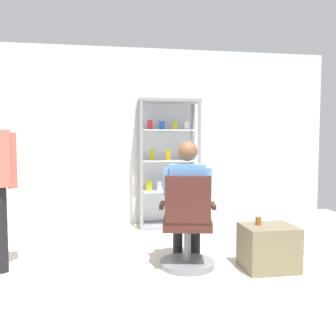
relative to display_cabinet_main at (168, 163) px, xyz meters
The scene contains 7 objects.
ground_plane 2.95m from the display_cabinet_main, 98.23° to the right, with size 7.20×7.20×0.00m, color beige.
back_wall 0.61m from the display_cabinet_main, 149.37° to the left, with size 6.00×0.10×2.70m, color silver.
display_cabinet_main is the anchor object (origin of this frame).
office_chair 1.98m from the display_cabinet_main, 93.32° to the right, with size 0.61×0.57×0.96m.
seated_shopkeeper 1.75m from the display_cabinet_main, 92.57° to the right, with size 0.54×0.61×1.29m.
storage_crate 2.27m from the display_cabinet_main, 71.15° to the right, with size 0.52×0.44×0.45m, color #72664C.
tea_glass 2.13m from the display_cabinet_main, 73.19° to the right, with size 0.06×0.06×0.08m, color brown.
Camera 1 is at (-0.49, -2.63, 1.29)m, focal length 38.72 mm.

